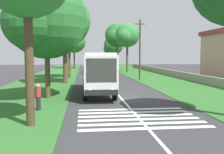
% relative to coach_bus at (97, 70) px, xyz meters
% --- Properties ---
extents(ground, '(160.00, 160.00, 0.00)m').
position_rel_coach_bus_xyz_m(ground, '(-3.65, -1.80, -2.15)').
color(ground, '#333335').
extents(grass_verge_left, '(120.00, 8.00, 0.04)m').
position_rel_coach_bus_xyz_m(grass_verge_left, '(11.35, 6.40, -2.13)').
color(grass_verge_left, '#2D6628').
rests_on(grass_verge_left, ground).
extents(grass_verge_right, '(120.00, 8.00, 0.04)m').
position_rel_coach_bus_xyz_m(grass_verge_right, '(11.35, -10.00, -2.13)').
color(grass_verge_right, '#2D6628').
rests_on(grass_verge_right, ground).
extents(centre_line, '(110.00, 0.16, 0.01)m').
position_rel_coach_bus_xyz_m(centre_line, '(11.35, -1.80, -2.14)').
color(centre_line, silver).
rests_on(centre_line, ground).
extents(coach_bus, '(11.16, 2.62, 3.73)m').
position_rel_coach_bus_xyz_m(coach_bus, '(0.00, 0.00, 0.00)').
color(coach_bus, silver).
rests_on(coach_bus, ground).
extents(zebra_crossing, '(4.95, 6.80, 0.01)m').
position_rel_coach_bus_xyz_m(zebra_crossing, '(-9.70, -1.80, -2.14)').
color(zebra_crossing, silver).
rests_on(zebra_crossing, ground).
extents(trailing_car_0, '(4.30, 1.78, 1.43)m').
position_rel_coach_bus_xyz_m(trailing_car_0, '(16.34, -0.18, -1.48)').
color(trailing_car_0, '#B7A893').
rests_on(trailing_car_0, ground).
extents(trailing_car_1, '(4.30, 1.78, 1.43)m').
position_rel_coach_bus_xyz_m(trailing_car_1, '(26.30, 0.22, -1.48)').
color(trailing_car_1, gray).
rests_on(trailing_car_1, ground).
extents(trailing_car_2, '(4.30, 1.78, 1.43)m').
position_rel_coach_bus_xyz_m(trailing_car_2, '(33.06, 0.04, -1.48)').
color(trailing_car_2, '#B21E1E').
rests_on(trailing_car_2, ground).
extents(trailing_car_3, '(4.30, 1.78, 1.43)m').
position_rel_coach_bus_xyz_m(trailing_car_3, '(41.95, 0.03, -1.48)').
color(trailing_car_3, gold).
rests_on(trailing_car_3, ground).
extents(roadside_tree_left_0, '(7.44, 6.16, 11.11)m').
position_rel_coach_bus_xyz_m(roadside_tree_left_0, '(17.12, 3.65, 5.79)').
color(roadside_tree_left_0, brown).
rests_on(roadside_tree_left_0, grass_verge_left).
extents(roadside_tree_left_1, '(7.31, 6.44, 11.03)m').
position_rel_coach_bus_xyz_m(roadside_tree_left_1, '(9.28, 3.67, 5.54)').
color(roadside_tree_left_1, brown).
rests_on(roadside_tree_left_1, grass_verge_left).
extents(roadside_tree_left_3, '(7.19, 6.22, 10.35)m').
position_rel_coach_bus_xyz_m(roadside_tree_left_3, '(47.31, 3.88, 4.98)').
color(roadside_tree_left_3, '#3D2D1E').
rests_on(roadside_tree_left_3, grass_verge_left).
extents(roadside_tree_left_4, '(8.04, 6.47, 9.66)m').
position_rel_coach_bus_xyz_m(roadside_tree_left_4, '(-2.20, 4.34, 4.11)').
color(roadside_tree_left_4, brown).
rests_on(roadside_tree_left_4, grass_verge_left).
extents(roadside_tree_right_0, '(7.12, 5.83, 11.21)m').
position_rel_coach_bus_xyz_m(roadside_tree_right_0, '(39.00, -6.76, 5.99)').
color(roadside_tree_right_0, brown).
rests_on(roadside_tree_right_0, grass_verge_right).
extents(roadside_tree_right_1, '(5.42, 4.69, 7.94)m').
position_rel_coach_bus_xyz_m(roadside_tree_right_1, '(58.41, -7.41, 3.36)').
color(roadside_tree_right_1, '#3D2D1E').
rests_on(roadside_tree_right_1, grass_verge_right).
extents(roadside_tree_right_2, '(6.48, 5.42, 9.12)m').
position_rel_coach_bus_xyz_m(roadside_tree_right_2, '(47.72, -7.03, 4.14)').
color(roadside_tree_right_2, '#4C3826').
rests_on(roadside_tree_right_2, grass_verge_right).
extents(roadside_tree_right_4, '(6.08, 4.95, 10.08)m').
position_rel_coach_bus_xyz_m(roadside_tree_right_4, '(29.36, -7.64, 5.33)').
color(roadside_tree_right_4, brown).
rests_on(roadside_tree_right_4, grass_verge_right).
extents(utility_pole, '(0.24, 1.40, 8.53)m').
position_rel_coach_bus_xyz_m(utility_pole, '(12.76, -6.81, 2.30)').
color(utility_pole, '#473828').
rests_on(utility_pole, grass_verge_right).
extents(roadside_wall, '(70.00, 0.40, 1.03)m').
position_rel_coach_bus_xyz_m(roadside_wall, '(16.35, -13.40, -1.59)').
color(roadside_wall, gray).
rests_on(roadside_wall, grass_verge_right).
extents(pedestrian, '(0.34, 0.34, 1.69)m').
position_rel_coach_bus_xyz_m(pedestrian, '(-7.28, 4.14, -1.24)').
color(pedestrian, '#26262D').
rests_on(pedestrian, grass_verge_left).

